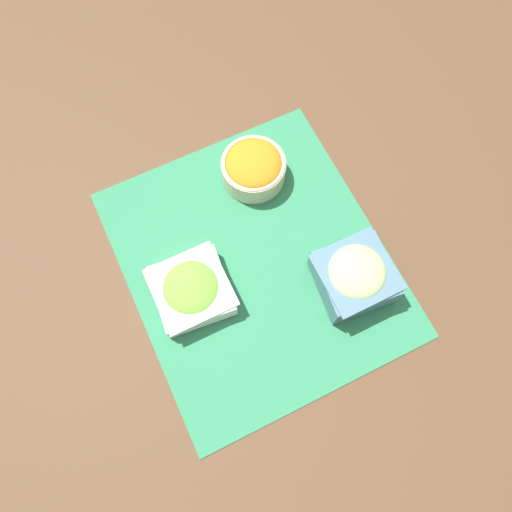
% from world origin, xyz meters
% --- Properties ---
extents(ground_plane, '(3.00, 3.00, 0.00)m').
position_xyz_m(ground_plane, '(0.00, 0.00, 0.00)').
color(ground_plane, '#513823').
extents(placemat, '(0.49, 0.42, 0.00)m').
position_xyz_m(placemat, '(0.00, 0.00, 0.00)').
color(placemat, '#2D7A51').
rests_on(placemat, ground_plane).
extents(cucumber_bowl, '(0.12, 0.12, 0.08)m').
position_xyz_m(cucumber_bowl, '(0.10, 0.13, 0.04)').
color(cucumber_bowl, slate).
rests_on(cucumber_bowl, placemat).
extents(carrot_bowl, '(0.11, 0.11, 0.06)m').
position_xyz_m(carrot_bowl, '(-0.15, 0.07, 0.04)').
color(carrot_bowl, beige).
rests_on(carrot_bowl, placemat).
extents(lettuce_bowl, '(0.13, 0.13, 0.05)m').
position_xyz_m(lettuce_bowl, '(0.01, -0.12, 0.03)').
color(lettuce_bowl, white).
rests_on(lettuce_bowl, placemat).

